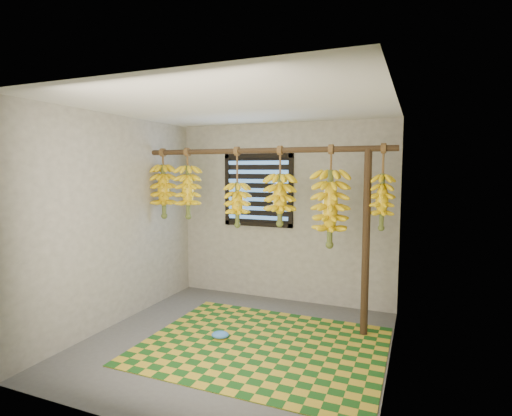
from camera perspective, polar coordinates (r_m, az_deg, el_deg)
The scene contains 16 objects.
floor at distance 4.37m, azimuth -2.90°, elevation -18.66°, with size 3.00×3.00×0.01m, color #505050.
ceiling at distance 4.03m, azimuth -3.07°, elevation 14.37°, with size 3.00×3.00×0.01m, color silver.
wall_back at distance 5.42m, azimuth 3.85°, elevation -0.68°, with size 3.00×0.01×2.40m, color gray.
wall_left at distance 4.86m, azimuth -19.24°, elevation -1.69°, with size 0.01×3.00×2.40m, color gray.
wall_right at distance 3.65m, azimuth 18.93°, elevation -3.98°, with size 0.01×3.00×2.40m, color gray.
window at distance 5.49m, azimuth 0.30°, elevation 2.56°, with size 1.00×0.04×1.00m.
hanging_pole at distance 4.63m, azimuth 0.71°, elevation 8.20°, with size 0.06×0.06×3.00m, color #3D2D19.
support_post at distance 4.40m, azimuth 15.43°, elevation -4.94°, with size 0.08×0.08×2.00m, color #3D2D19.
woven_mat at distance 4.28m, azimuth 0.97°, elevation -19.04°, with size 2.38×1.90×0.01m, color #184E17.
plastic_bag at distance 4.43m, azimuth -5.13°, elevation -17.59°, with size 0.19×0.14×0.08m, color #3C7EDF.
banana_bunch_a at distance 5.28m, azimuth -13.04°, elevation 2.37°, with size 0.32×0.32×0.89m.
banana_bunch_b at distance 5.08m, azimuth -9.68°, elevation 2.29°, with size 0.31×0.31×0.88m.
banana_bunch_c at distance 4.77m, azimuth -2.69°, elevation 0.52°, with size 0.30×0.30×0.95m.
banana_bunch_d at distance 4.56m, azimuth 3.44°, elevation 1.20°, with size 0.35×0.35×0.90m.
banana_bunch_e at distance 4.41m, azimuth 10.55°, elevation -0.08°, with size 0.39×0.39×1.11m.
banana_bunch_f at distance 4.33m, azimuth 17.56°, elevation 0.87°, with size 0.25×0.25×0.89m.
Camera 1 is at (1.71, -3.60, 1.78)m, focal length 28.00 mm.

